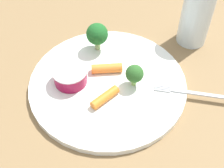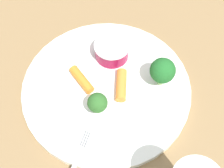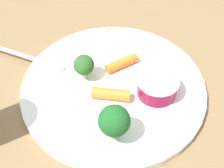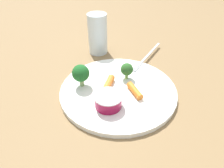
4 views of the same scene
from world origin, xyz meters
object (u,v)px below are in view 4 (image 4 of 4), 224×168
at_px(plate, 118,90).
at_px(drinking_glass, 98,34).
at_px(carrot_stick_1, 109,84).
at_px(fork, 147,56).
at_px(broccoli_floret_0, 127,70).
at_px(sauce_cup, 108,101).
at_px(carrot_stick_0, 135,91).
at_px(broccoli_floret_1, 81,73).

height_order(plate, drinking_glass, drinking_glass).
xyz_separation_m(carrot_stick_1, fork, (-0.00, -0.19, -0.01)).
bearing_deg(broccoli_floret_0, fork, -84.04).
bearing_deg(sauce_cup, carrot_stick_0, -106.87).
relative_size(sauce_cup, broccoli_floret_1, 1.07).
xyz_separation_m(broccoli_floret_0, carrot_stick_0, (-0.05, 0.04, -0.02)).
bearing_deg(carrot_stick_1, plate, -158.63).
bearing_deg(carrot_stick_0, fork, -69.56).
distance_m(carrot_stick_0, fork, 0.18).
height_order(broccoli_floret_0, carrot_stick_0, broccoli_floret_0).
relative_size(carrot_stick_1, drinking_glass, 0.45).
bearing_deg(carrot_stick_0, carrot_stick_1, 15.32).
height_order(sauce_cup, broccoli_floret_1, broccoli_floret_1).
bearing_deg(plate, broccoli_floret_0, -80.41).
height_order(sauce_cup, drinking_glass, drinking_glass).
bearing_deg(carrot_stick_0, sauce_cup, 73.13).
relative_size(plate, drinking_glass, 2.27).
relative_size(broccoli_floret_1, carrot_stick_1, 1.02).
distance_m(sauce_cup, carrot_stick_1, 0.07).
bearing_deg(broccoli_floret_0, carrot_stick_1, 74.62).
distance_m(sauce_cup, fork, 0.24).
height_order(plate, sauce_cup, sauce_cup).
height_order(sauce_cup, broccoli_floret_0, broccoli_floret_0).
bearing_deg(sauce_cup, broccoli_floret_1, -9.90).
bearing_deg(fork, carrot_stick_1, 89.53).
distance_m(broccoli_floret_1, fork, 0.23).
distance_m(plate, fork, 0.18).
bearing_deg(broccoli_floret_0, carrot_stick_0, 142.57).
bearing_deg(fork, sauce_cup, 99.71).
relative_size(carrot_stick_0, fork, 0.28).
distance_m(sauce_cup, drinking_glass, 0.27).
height_order(broccoli_floret_1, fork, broccoli_floret_1).
bearing_deg(broccoli_floret_1, carrot_stick_1, -145.98).
relative_size(carrot_stick_1, fork, 0.29).
relative_size(broccoli_floret_1, carrot_stick_0, 1.05).
xyz_separation_m(plate, fork, (0.02, -0.18, 0.01)).
distance_m(carrot_stick_1, drinking_glass, 0.21).
xyz_separation_m(plate, carrot_stick_1, (0.02, 0.01, 0.01)).
height_order(broccoli_floret_0, broccoli_floret_1, broccoli_floret_1).
height_order(broccoli_floret_0, fork, broccoli_floret_0).
relative_size(plate, carrot_stick_1, 5.03).
height_order(carrot_stick_0, fork, carrot_stick_0).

